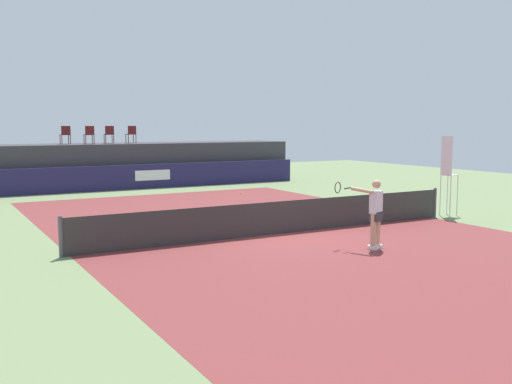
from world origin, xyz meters
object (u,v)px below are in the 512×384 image
(spectator_chair_center, at_px, (109,134))
(umpire_chair, at_px, (448,170))
(spectator_chair_right, at_px, (131,133))
(net_post_near, at_px, (61,237))
(spectator_chair_left, at_px, (89,134))
(net_post_far, at_px, (435,203))
(tennis_player, at_px, (375,212))
(spectator_chair_far_left, at_px, (65,134))
(tennis_ball, at_px, (241,193))

(spectator_chair_center, height_order, umpire_chair, spectator_chair_center)
(spectator_chair_right, distance_m, net_post_near, 16.93)
(spectator_chair_left, relative_size, net_post_far, 0.89)
(net_post_far, relative_size, tennis_player, 0.56)
(spectator_chair_far_left, relative_size, spectator_chair_left, 1.00)
(spectator_chair_left, xyz_separation_m, net_post_far, (7.99, -14.93, -2.19))
(umpire_chair, xyz_separation_m, tennis_player, (-5.81, -2.92, -0.63))
(spectator_chair_left, distance_m, umpire_chair, 17.26)
(spectator_chair_left, bearing_deg, spectator_chair_center, 17.82)
(spectator_chair_far_left, height_order, tennis_player, spectator_chair_far_left)
(spectator_chair_right, distance_m, tennis_player, 18.42)
(spectator_chair_far_left, xyz_separation_m, spectator_chair_right, (3.31, -0.02, 0.00))
(net_post_near, xyz_separation_m, tennis_player, (7.14, -2.93, 0.46))
(spectator_chair_left, relative_size, spectator_chair_right, 1.00)
(spectator_chair_center, distance_m, tennis_ball, 7.87)
(spectator_chair_far_left, distance_m, net_post_near, 15.93)
(tennis_ball, bearing_deg, spectator_chair_center, 125.79)
(spectator_chair_far_left, xyz_separation_m, spectator_chair_center, (2.12, -0.14, 0.00))
(spectator_chair_far_left, bearing_deg, tennis_player, -78.38)
(net_post_far, bearing_deg, spectator_chair_left, 118.16)
(spectator_chair_far_left, height_order, net_post_far, spectator_chair_far_left)
(spectator_chair_center, distance_m, umpire_chair, 17.06)
(spectator_chair_far_left, distance_m, spectator_chair_left, 1.15)
(spectator_chair_center, bearing_deg, spectator_chair_far_left, 176.33)
(spectator_chair_center, distance_m, net_post_near, 16.39)
(spectator_chair_far_left, xyz_separation_m, net_post_near, (-3.37, -15.42, -2.19))
(spectator_chair_center, bearing_deg, tennis_player, -84.82)
(tennis_player, relative_size, tennis_ball, 26.03)
(net_post_far, bearing_deg, umpire_chair, -1.47)
(spectator_chair_right, bearing_deg, net_post_near, -113.45)
(spectator_chair_left, bearing_deg, net_post_near, -106.44)
(spectator_chair_far_left, xyz_separation_m, umpire_chair, (9.59, -15.43, -1.11))
(spectator_chair_left, relative_size, spectator_chair_center, 1.00)
(spectator_chair_left, xyz_separation_m, net_post_near, (-4.41, -14.93, -2.19))
(tennis_player, bearing_deg, spectator_chair_center, 95.18)
(spectator_chair_far_left, relative_size, umpire_chair, 0.32)
(spectator_chair_right, relative_size, umpire_chair, 0.32)
(spectator_chair_far_left, distance_m, spectator_chair_right, 3.31)
(spectator_chair_left, distance_m, net_post_far, 17.08)
(spectator_chair_far_left, height_order, tennis_ball, spectator_chair_far_left)
(spectator_chair_far_left, height_order, umpire_chair, spectator_chair_far_left)
(tennis_player, height_order, tennis_ball, tennis_player)
(tennis_ball, bearing_deg, spectator_chair_left, 133.74)
(spectator_chair_far_left, height_order, net_post_near, spectator_chair_far_left)
(net_post_near, height_order, tennis_player, tennis_player)
(spectator_chair_left, xyz_separation_m, spectator_chair_center, (1.08, 0.35, 0.00))
(umpire_chair, relative_size, net_post_far, 2.76)
(tennis_ball, bearing_deg, spectator_chair_far_left, 136.41)
(spectator_chair_far_left, bearing_deg, net_post_far, -59.64)
(spectator_chair_center, xyz_separation_m, net_post_far, (6.91, -15.28, -2.19))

